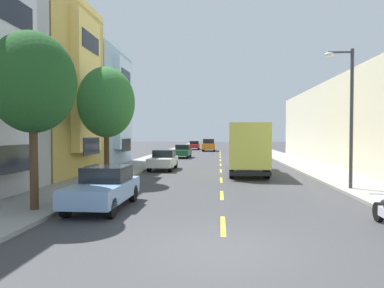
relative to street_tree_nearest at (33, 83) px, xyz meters
name	(u,v)px	position (x,y,z in m)	size (l,w,h in m)	color
ground_plane	(220,158)	(6.40, 26.97, -4.44)	(160.00, 160.00, 0.00)	#38383A
sidewalk_left	(154,159)	(-0.70, 24.97, -4.37)	(3.20, 120.00, 0.14)	gray
sidewalk_right	(289,159)	(13.50, 24.97, -4.37)	(3.20, 120.00, 0.14)	gray
lane_centerline_dashes	(220,162)	(6.40, 21.47, -4.43)	(0.14, 47.20, 0.01)	yellow
townhouse_second_mustard	(6,92)	(-7.35, 9.74, 0.99)	(10.92, 7.82, 11.24)	tan
townhouse_third_powder_blue	(54,109)	(-8.25, 17.75, 0.49)	(12.72, 7.82, 10.25)	#9EB7CC
street_tree_nearest	(33,83)	(0.00, 0.00, 0.00)	(2.86, 2.86, 6.03)	#47331E
street_tree_second	(106,103)	(0.00, 7.47, 0.03)	(3.15, 3.15, 6.30)	#47331E
street_lamp	(348,108)	(12.34, 5.54, -0.47)	(1.35, 0.28, 6.57)	#38383D
delivery_box_truck	(247,146)	(8.19, 12.20, -2.52)	(2.68, 7.98, 3.38)	#D8D84C
parked_hatchback_sky	(104,187)	(2.06, 1.06, -3.68)	(1.76, 4.01, 1.50)	#7A9EC6
parked_hatchback_forest	(182,151)	(2.10, 27.36, -3.68)	(1.83, 4.04, 1.50)	#194C28
parked_hatchback_red	(194,145)	(1.95, 47.77, -3.68)	(1.80, 4.02, 1.50)	#AD1E1E
parked_hatchback_white	(163,160)	(2.07, 14.31, -3.68)	(1.79, 4.02, 1.50)	silver
parked_suv_silver	(247,145)	(10.62, 42.12, -3.45)	(1.99, 4.82, 1.93)	#B2B5BA
moving_orange_sedan	(209,145)	(4.60, 42.95, -3.45)	(1.95, 4.80, 1.93)	orange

